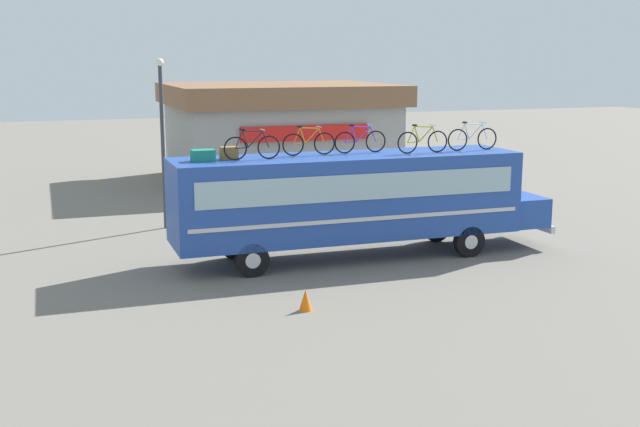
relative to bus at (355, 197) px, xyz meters
name	(u,v)px	position (x,y,z in m)	size (l,w,h in m)	color
ground_plane	(347,258)	(-0.24, 0.00, -1.93)	(120.00, 120.00, 0.00)	slate
bus	(355,197)	(0.00, 0.00, 0.00)	(12.26, 2.59, 3.25)	#23479E
luggage_bag_1	(203,155)	(-4.71, 0.01, 1.49)	(0.66, 0.48, 0.33)	#1E7F66
luggage_bag_2	(229,153)	(-3.91, 0.18, 1.50)	(0.50, 0.40, 0.37)	olive
rooftop_bicycle_1	(252,147)	(-3.29, -0.14, 1.70)	(1.70, 0.44, 0.92)	black
rooftop_bicycle_2	(309,143)	(-1.39, 0.34, 1.70)	(1.69, 0.44, 0.91)	black
rooftop_bicycle_3	(360,141)	(0.32, 0.39, 1.70)	(1.72, 0.44, 0.90)	black
rooftop_bicycle_4	(422,141)	(2.14, -0.30, 1.70)	(1.72, 0.44, 0.91)	black
rooftop_bicycle_5	(472,138)	(4.00, -0.14, 1.71)	(1.78, 0.44, 0.93)	black
roadside_building	(278,131)	(2.32, 16.44, 0.56)	(11.01, 9.45, 4.85)	#9E9E99
traffic_cone	(305,300)	(-3.12, -4.59, -1.66)	(0.33, 0.33, 0.54)	orange
street_lamp	(162,134)	(-4.96, 6.32, 1.52)	(0.28, 0.28, 6.15)	#38383D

